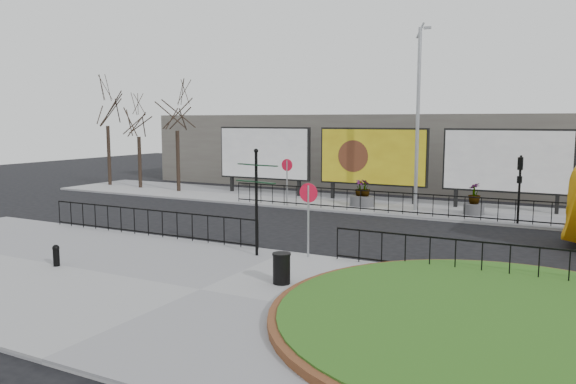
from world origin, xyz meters
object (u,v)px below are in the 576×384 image
Objects in this scene: fingerpost_sign at (256,191)px; planter_b at (365,197)px; billboard_mid at (373,157)px; planter_c at (474,203)px; bollard at (56,254)px; lamp_post at (418,116)px; planter_a at (359,197)px; litter_bin at (282,268)px.

planter_b is (-0.55, 12.00, -1.69)m from fingerpost_sign.
billboard_mid is 4.34× the size of planter_b.
planter_c is (5.53, 0.00, 0.09)m from planter_b.
fingerpost_sign is 5.30× the size of bollard.
billboard_mid is 14.00m from fingerpost_sign.
lamp_post reaches higher than planter_a.
bollard is at bearing -103.69° from planter_a.
fingerpost_sign is 4.15× the size of litter_bin.
fingerpost_sign is 3.82m from litter_bin.
lamp_post reaches higher than bollard.
planter_c is (5.86, -1.97, -1.92)m from billboard_mid.
lamp_post is 5.01m from planter_b.
billboard_mid reaches higher than planter_b.
billboard_mid is 4.06× the size of planter_c.
billboard_mid is at bearing 99.33° from planter_b.
litter_bin is 0.63× the size of planter_a.
billboard_mid is at bearing 90.00° from planter_a.
lamp_post is 12.45m from fingerpost_sign.
fingerpost_sign is at bearing -100.10° from lamp_post.
lamp_post is 6.73× the size of planter_a.
lamp_post is at bearing -33.25° from billboard_mid.
planter_b is at bearing 101.14° from litter_bin.
planter_b is (-2.68, -0.00, -4.23)m from lamp_post.
lamp_post is 6.04× the size of planter_c.
lamp_post is 2.57× the size of fingerpost_sign.
planter_c is at bearing 0.00° from planter_a.
lamp_post is 15.12m from litter_bin.
fingerpost_sign is at bearing 40.66° from bollard.
fingerpost_sign reaches higher than bollard.
fingerpost_sign is 2.35× the size of planter_c.
litter_bin is 14.75m from planter_c.
fingerpost_sign reaches higher than planter_c.
billboard_mid is 6.47m from planter_c.
billboard_mid is at bearing 146.75° from lamp_post.
bollard is at bearing -104.78° from planter_b.
planter_b is 5.54m from planter_c.
bollard is (-4.80, -4.12, -1.80)m from fingerpost_sign.
billboard_mid is 2.83m from planter_b.
planter_b is at bearing -180.00° from planter_c.
litter_bin is at bearing -32.19° from fingerpost_sign.
bollard is 16.67m from planter_b.
bollard is 0.44× the size of planter_c.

